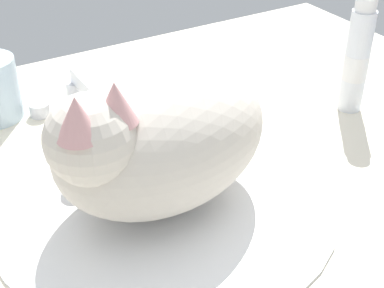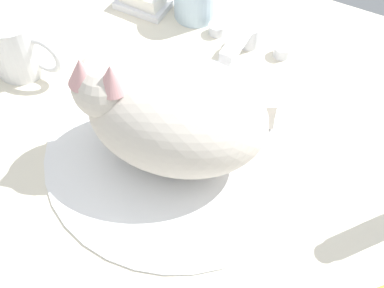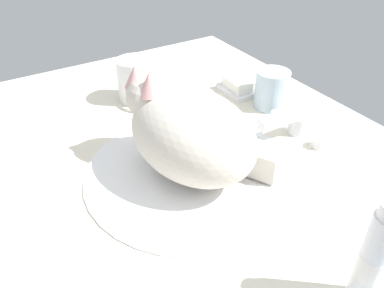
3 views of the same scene
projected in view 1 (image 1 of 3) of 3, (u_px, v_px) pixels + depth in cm
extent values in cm
cube|color=silver|center=(164.00, 209.00, 61.79)|extent=(110.00, 82.50, 3.00)
cylinder|color=white|center=(164.00, 196.00, 60.79)|extent=(36.99, 36.99, 0.69)
cylinder|color=silver|center=(80.00, 93.00, 77.59)|extent=(3.60, 3.60, 3.73)
cube|color=silver|center=(91.00, 88.00, 72.53)|extent=(2.00, 9.72, 2.00)
cylinder|color=silver|center=(40.00, 109.00, 75.65)|extent=(2.80, 2.80, 1.80)
cylinder|color=silver|center=(118.00, 89.00, 80.58)|extent=(2.80, 2.80, 1.80)
ellipsoid|color=beige|center=(162.00, 136.00, 56.69)|extent=(26.48, 21.24, 14.45)
sphere|color=beige|center=(91.00, 140.00, 48.76)|extent=(9.84, 9.84, 8.36)
ellipsoid|color=white|center=(109.00, 153.00, 50.87)|extent=(6.23, 5.58, 4.60)
cone|color=#DB9E9E|center=(116.00, 103.00, 46.98)|extent=(4.43, 4.43, 3.76)
cone|color=#DB9E9E|center=(77.00, 118.00, 44.86)|extent=(4.43, 4.43, 3.76)
cube|color=beige|center=(165.00, 126.00, 67.71)|extent=(11.12, 9.02, 4.79)
ellipsoid|color=white|center=(88.00, 160.00, 62.13)|extent=(6.20, 4.63, 4.31)
cylinder|color=white|center=(356.00, 62.00, 74.02)|extent=(3.21, 3.21, 13.83)
cylinder|color=white|center=(356.00, 67.00, 74.40)|extent=(3.27, 3.27, 3.46)
cylinder|color=white|center=(366.00, 4.00, 69.78)|extent=(2.73, 2.73, 1.80)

